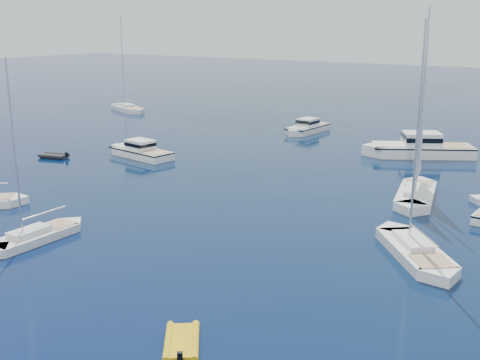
% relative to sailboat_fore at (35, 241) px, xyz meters
% --- Properties ---
extents(motor_cruiser_centre, '(9.96, 4.34, 2.53)m').
position_rel_sailboat_fore_xyz_m(motor_cruiser_centre, '(-12.45, 24.06, 0.00)').
color(motor_cruiser_centre, white).
rests_on(motor_cruiser_centre, ground).
extents(motor_cruiser_distant, '(13.51, 10.11, 3.48)m').
position_rel_sailboat_fore_xyz_m(motor_cruiser_distant, '(13.70, 41.82, 0.00)').
color(motor_cruiser_distant, white).
rests_on(motor_cruiser_distant, ground).
extents(motor_cruiser_horizon, '(3.36, 9.50, 2.46)m').
position_rel_sailboat_fore_xyz_m(motor_cruiser_horizon, '(-3.82, 48.34, 0.00)').
color(motor_cruiser_horizon, silver).
rests_on(motor_cruiser_horizon, ground).
extents(sailboat_fore, '(2.31, 8.87, 13.04)m').
position_rel_sailboat_fore_xyz_m(sailboat_fore, '(0.00, 0.00, 0.00)').
color(sailboat_fore, silver).
rests_on(sailboat_fore, ground).
extents(sailboat_mid_r, '(8.85, 9.87, 15.51)m').
position_rel_sailboat_fore_xyz_m(sailboat_mid_r, '(22.89, 11.84, 0.00)').
color(sailboat_mid_r, white).
rests_on(sailboat_mid_r, ground).
extents(sailboat_sails_r, '(5.31, 11.60, 16.51)m').
position_rel_sailboat_fore_xyz_m(sailboat_sails_r, '(18.88, 24.69, 0.00)').
color(sailboat_sails_r, white).
rests_on(sailboat_sails_r, ground).
extents(sailboat_far_l, '(11.45, 7.08, 16.47)m').
position_rel_sailboat_fore_xyz_m(sailboat_far_l, '(-39.23, 49.94, 0.00)').
color(sailboat_far_l, silver).
rests_on(sailboat_far_l, ground).
extents(tender_yellow, '(3.62, 3.95, 0.95)m').
position_rel_sailboat_fore_xyz_m(tender_yellow, '(17.35, -5.25, 0.00)').
color(tender_yellow, gold).
rests_on(tender_yellow, ground).
extents(tender_grey_far, '(3.70, 2.70, 0.95)m').
position_rel_sailboat_fore_xyz_m(tender_grey_far, '(-20.05, 18.29, 0.00)').
color(tender_grey_far, black).
rests_on(tender_grey_far, ground).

